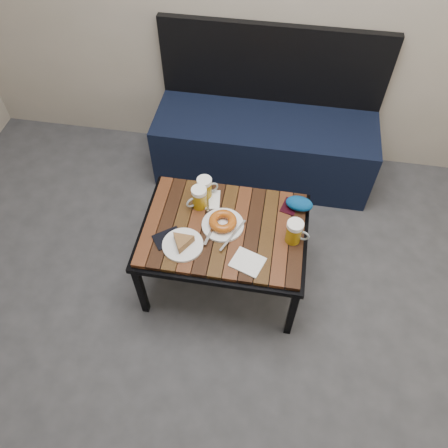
% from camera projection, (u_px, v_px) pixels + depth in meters
% --- Properties ---
extents(ground, '(4.00, 4.00, 0.00)m').
position_uv_depth(ground, '(216.00, 436.00, 2.03)').
color(ground, '#2D2D30').
rests_on(ground, ground).
extents(room_shell, '(4.00, 4.00, 4.00)m').
position_uv_depth(room_shell, '(244.00, 7.00, 0.94)').
color(room_shell, gray).
rests_on(room_shell, ground).
extents(bench, '(1.40, 0.50, 0.95)m').
position_uv_depth(bench, '(264.00, 140.00, 2.87)').
color(bench, black).
rests_on(bench, ground).
extents(cafe_table, '(0.84, 0.62, 0.47)m').
position_uv_depth(cafe_table, '(224.00, 233.00, 2.22)').
color(cafe_table, black).
rests_on(cafe_table, ground).
extents(beer_mug_left, '(0.11, 0.11, 0.13)m').
position_uv_depth(beer_mug_left, '(199.00, 198.00, 2.22)').
color(beer_mug_left, '#98710C').
rests_on(beer_mug_left, cafe_table).
extents(beer_mug_centre, '(0.12, 0.10, 0.13)m').
position_uv_depth(beer_mug_centre, '(205.00, 188.00, 2.26)').
color(beer_mug_centre, '#98710C').
rests_on(beer_mug_centre, cafe_table).
extents(beer_mug_right, '(0.12, 0.09, 0.13)m').
position_uv_depth(beer_mug_right, '(295.00, 232.00, 2.09)').
color(beer_mug_right, '#98710C').
rests_on(beer_mug_right, cafe_table).
extents(plate_pie, '(0.20, 0.20, 0.06)m').
position_uv_depth(plate_pie, '(183.00, 243.00, 2.10)').
color(plate_pie, white).
rests_on(plate_pie, cafe_table).
extents(plate_bagel, '(0.22, 0.27, 0.06)m').
position_uv_depth(plate_bagel, '(223.00, 223.00, 2.17)').
color(plate_bagel, white).
rests_on(plate_bagel, cafe_table).
extents(napkin_left, '(0.14, 0.17, 0.01)m').
position_uv_depth(napkin_left, '(207.00, 200.00, 2.29)').
color(napkin_left, white).
rests_on(napkin_left, cafe_table).
extents(napkin_right, '(0.18, 0.16, 0.01)m').
position_uv_depth(napkin_right, '(248.00, 262.00, 2.05)').
color(napkin_right, white).
rests_on(napkin_right, cafe_table).
extents(passport_navy, '(0.17, 0.16, 0.01)m').
position_uv_depth(passport_navy, '(168.00, 238.00, 2.14)').
color(passport_navy, black).
rests_on(passport_navy, cafe_table).
extents(passport_burgundy, '(0.10, 0.12, 0.01)m').
position_uv_depth(passport_burgundy, '(290.00, 206.00, 2.26)').
color(passport_burgundy, black).
rests_on(passport_burgundy, cafe_table).
extents(knit_pouch, '(0.15, 0.11, 0.06)m').
position_uv_depth(knit_pouch, '(299.00, 204.00, 2.24)').
color(knit_pouch, navy).
rests_on(knit_pouch, cafe_table).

